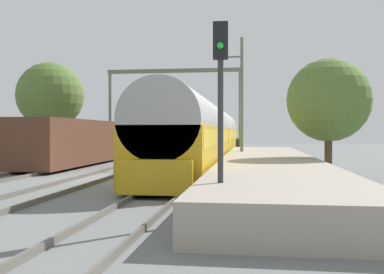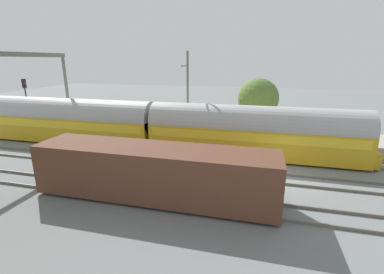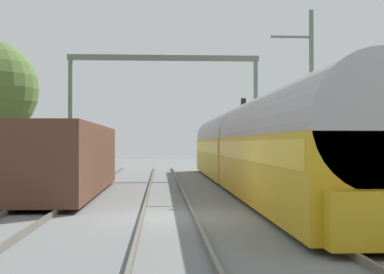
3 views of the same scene
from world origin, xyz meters
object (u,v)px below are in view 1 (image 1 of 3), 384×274
railway_signal_near (221,93)px  catenary_gantry (174,93)px  passenger_train (207,134)px  freight_car (76,142)px  person_crossing (237,145)px  railway_signal_far (241,118)px

railway_signal_near → catenary_gantry: 29.75m
passenger_train → catenary_gantry: (-4.02, 9.67, 3.65)m
freight_car → person_crossing: (9.91, 9.67, -0.44)m
passenger_train → railway_signal_near: bearing=-83.4°
passenger_train → freight_car: (-8.05, -3.31, -0.50)m
person_crossing → railway_signal_near: railway_signal_near is taller
railway_signal_near → catenary_gantry: catenary_gantry is taller
catenary_gantry → passenger_train: bearing=-67.4°
freight_car → railway_signal_near: (10.30, -15.99, 1.60)m
railway_signal_far → person_crossing: bearing=-90.4°
railway_signal_far → passenger_train: bearing=-97.5°
freight_car → person_crossing: freight_car is taller
person_crossing → railway_signal_near: bearing=170.1°
passenger_train → railway_signal_far: (1.92, 14.52, 1.50)m
railway_signal_near → railway_signal_far: bearing=90.6°
person_crossing → catenary_gantry: 8.17m
passenger_train → railway_signal_near: 19.46m
freight_car → catenary_gantry: bearing=72.8°
freight_car → railway_signal_near: railway_signal_near is taller
passenger_train → person_crossing: bearing=73.7°
person_crossing → freight_car: bearing=123.5°
passenger_train → railway_signal_far: railway_signal_far is taller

